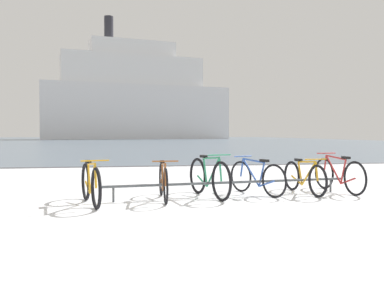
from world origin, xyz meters
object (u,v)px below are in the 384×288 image
(bicycle_2, at_px, (209,177))
(bicycle_5, at_px, (338,175))
(bicycle_0, at_px, (91,184))
(ferry_ship, at_px, (135,99))
(bicycle_4, at_px, (304,177))
(bicycle_1, at_px, (163,181))
(bicycle_3, at_px, (256,177))

(bicycle_2, height_order, bicycle_5, bicycle_2)
(bicycle_0, distance_m, ferry_ship, 79.52)
(bicycle_0, height_order, bicycle_5, bicycle_5)
(ferry_ship, bearing_deg, bicycle_5, -87.96)
(bicycle_2, xyz_separation_m, ferry_ship, (0.04, 78.62, 8.18))
(bicycle_4, bearing_deg, bicycle_1, -173.95)
(bicycle_0, height_order, ferry_ship, ferry_ship)
(bicycle_3, distance_m, bicycle_4, 1.00)
(bicycle_4, xyz_separation_m, bicycle_5, (0.82, 0.10, 0.03))
(bicycle_0, height_order, bicycle_4, bicycle_0)
(bicycle_2, distance_m, bicycle_3, 1.03)
(bicycle_0, relative_size, bicycle_3, 1.08)
(bicycle_5, bearing_deg, bicycle_4, -172.85)
(bicycle_1, relative_size, bicycle_3, 1.10)
(bicycle_1, bearing_deg, bicycle_0, -168.03)
(bicycle_1, distance_m, ferry_ship, 79.23)
(bicycle_2, xyz_separation_m, bicycle_5, (2.82, 0.24, -0.02))
(bicycle_2, relative_size, ferry_ship, 0.04)
(bicycle_1, distance_m, bicycle_3, 1.94)
(bicycle_1, distance_m, bicycle_4, 2.92)
(bicycle_1, xyz_separation_m, bicycle_2, (0.90, 0.18, 0.04))
(bicycle_3, relative_size, bicycle_5, 0.87)
(bicycle_1, height_order, bicycle_4, bicycle_1)
(bicycle_2, distance_m, bicycle_5, 2.83)
(bicycle_2, height_order, ferry_ship, ferry_ship)
(bicycle_5, height_order, ferry_ship, ferry_ship)
(bicycle_3, distance_m, ferry_ship, 78.89)
(bicycle_3, relative_size, ferry_ship, 0.04)
(bicycle_3, bearing_deg, bicycle_0, -169.11)
(bicycle_2, height_order, bicycle_4, bicycle_2)
(bicycle_3, height_order, ferry_ship, ferry_ship)
(bicycle_0, distance_m, bicycle_2, 2.22)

